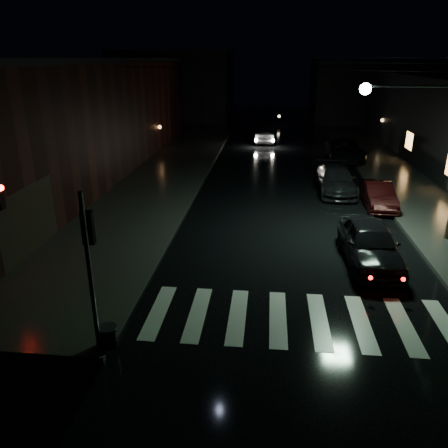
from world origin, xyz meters
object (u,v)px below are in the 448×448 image
(parked_car_a, at_px, (370,243))
(parked_car_c, at_px, (336,180))
(parked_car_b, at_px, (378,195))
(parked_car_d, at_px, (345,150))
(oncoming_car, at_px, (265,134))

(parked_car_a, distance_m, parked_car_c, 9.26)
(parked_car_b, bearing_deg, parked_car_a, -103.16)
(parked_car_d, height_order, oncoming_car, oncoming_car)
(parked_car_a, height_order, parked_car_b, parked_car_a)
(parked_car_b, relative_size, parked_car_d, 0.70)
(parked_car_b, distance_m, oncoming_car, 18.90)
(parked_car_d, bearing_deg, parked_car_c, -100.71)
(parked_car_a, height_order, parked_car_d, parked_car_a)
(parked_car_c, relative_size, oncoming_car, 1.05)
(parked_car_a, distance_m, oncoming_car, 24.99)
(parked_car_b, xyz_separation_m, parked_car_d, (0.00, 10.97, 0.13))
(parked_car_a, relative_size, parked_car_b, 1.19)
(parked_car_a, bearing_deg, parked_car_d, 83.01)
(parked_car_a, relative_size, parked_car_d, 0.83)
(oncoming_car, bearing_deg, parked_car_b, 107.68)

